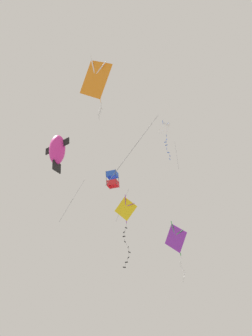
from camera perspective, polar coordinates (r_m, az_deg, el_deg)
The scene contains 6 objects.
kite_diamond_far_centre at distance 22.39m, azimuth -0.03°, elevation -6.82°, with size 1.14×1.15×4.64m.
kite_diamond_near_left at distance 18.01m, azimuth -4.92°, elevation 14.08°, with size 3.87×3.57×9.82m.
kite_diamond_highest at distance 27.84m, azimuth 6.25°, elevation 6.23°, with size 1.23×1.41×5.61m.
kite_box_near_right at distance 27.02m, azimuth -2.18°, elevation -1.88°, with size 1.99×1.79×5.19m.
kite_diamond_mid_left at distance 26.75m, azimuth 8.06°, elevation -11.22°, with size 1.04×2.17×4.45m.
kite_fish_low_drifter at distance 21.42m, azimuth -11.08°, elevation 2.92°, with size 2.73×2.40×7.05m.
Camera 1 is at (6.24, 15.41, 15.84)m, focal length 37.65 mm.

